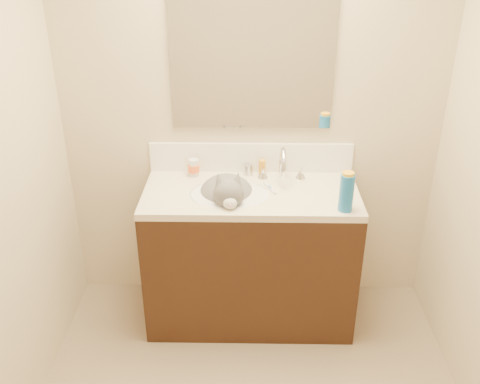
{
  "coord_description": "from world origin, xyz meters",
  "views": [
    {
      "loc": [
        -0.02,
        -1.67,
        2.21
      ],
      "look_at": [
        -0.06,
        0.92,
        0.88
      ],
      "focal_mm": 40.0,
      "sensor_mm": 36.0,
      "label": 1
    }
  ],
  "objects_px": {
    "vanity_cabinet": "(250,258)",
    "pill_bottle": "(194,168)",
    "basin": "(229,205)",
    "faucet": "(282,167)",
    "spray_can": "(346,193)",
    "cat": "(227,196)",
    "amber_bottle": "(262,168)",
    "silver_jar": "(248,170)"
  },
  "relations": [
    {
      "from": "vanity_cabinet",
      "to": "pill_bottle",
      "type": "xyz_separation_m",
      "value": [
        -0.34,
        0.2,
        0.5
      ]
    },
    {
      "from": "faucet",
      "to": "pill_bottle",
      "type": "distance_m",
      "value": 0.52
    },
    {
      "from": "faucet",
      "to": "pill_bottle",
      "type": "bearing_deg",
      "value": 173.18
    },
    {
      "from": "basin",
      "to": "faucet",
      "type": "bearing_deg",
      "value": 29.12
    },
    {
      "from": "basin",
      "to": "pill_bottle",
      "type": "height_order",
      "value": "pill_bottle"
    },
    {
      "from": "silver_jar",
      "to": "spray_can",
      "type": "relative_size",
      "value": 0.32
    },
    {
      "from": "vanity_cabinet",
      "to": "basin",
      "type": "distance_m",
      "value": 0.4
    },
    {
      "from": "cat",
      "to": "pill_bottle",
      "type": "height_order",
      "value": "cat"
    },
    {
      "from": "faucet",
      "to": "cat",
      "type": "xyz_separation_m",
      "value": [
        -0.31,
        -0.15,
        -0.11
      ]
    },
    {
      "from": "vanity_cabinet",
      "to": "cat",
      "type": "bearing_deg",
      "value": -173.55
    },
    {
      "from": "basin",
      "to": "amber_bottle",
      "type": "xyz_separation_m",
      "value": [
        0.19,
        0.25,
        0.12
      ]
    },
    {
      "from": "faucet",
      "to": "amber_bottle",
      "type": "distance_m",
      "value": 0.14
    },
    {
      "from": "faucet",
      "to": "silver_jar",
      "type": "xyz_separation_m",
      "value": [
        -0.2,
        0.08,
        -0.05
      ]
    },
    {
      "from": "vanity_cabinet",
      "to": "silver_jar",
      "type": "relative_size",
      "value": 18.88
    },
    {
      "from": "faucet",
      "to": "cat",
      "type": "bearing_deg",
      "value": -154.02
    },
    {
      "from": "amber_bottle",
      "to": "vanity_cabinet",
      "type": "bearing_deg",
      "value": -106.78
    },
    {
      "from": "vanity_cabinet",
      "to": "spray_can",
      "type": "relative_size",
      "value": 5.97
    },
    {
      "from": "vanity_cabinet",
      "to": "spray_can",
      "type": "distance_m",
      "value": 0.76
    },
    {
      "from": "basin",
      "to": "cat",
      "type": "height_order",
      "value": "cat"
    },
    {
      "from": "cat",
      "to": "pill_bottle",
      "type": "bearing_deg",
      "value": 126.51
    },
    {
      "from": "amber_bottle",
      "to": "cat",
      "type": "bearing_deg",
      "value": -130.48
    },
    {
      "from": "basin",
      "to": "amber_bottle",
      "type": "bearing_deg",
      "value": 53.03
    },
    {
      "from": "pill_bottle",
      "to": "spray_can",
      "type": "relative_size",
      "value": 0.51
    },
    {
      "from": "faucet",
      "to": "cat",
      "type": "relative_size",
      "value": 0.62
    },
    {
      "from": "pill_bottle",
      "to": "amber_bottle",
      "type": "bearing_deg",
      "value": 2.44
    },
    {
      "from": "cat",
      "to": "amber_bottle",
      "type": "xyz_separation_m",
      "value": [
        0.2,
        0.23,
        0.07
      ]
    },
    {
      "from": "cat",
      "to": "spray_can",
      "type": "height_order",
      "value": "spray_can"
    },
    {
      "from": "silver_jar",
      "to": "cat",
      "type": "bearing_deg",
      "value": -115.9
    },
    {
      "from": "basin",
      "to": "pill_bottle",
      "type": "xyz_separation_m",
      "value": [
        -0.22,
        0.23,
        0.12
      ]
    },
    {
      "from": "pill_bottle",
      "to": "silver_jar",
      "type": "bearing_deg",
      "value": 3.51
    },
    {
      "from": "vanity_cabinet",
      "to": "basin",
      "type": "height_order",
      "value": "basin"
    },
    {
      "from": "faucet",
      "to": "amber_bottle",
      "type": "bearing_deg",
      "value": 145.54
    },
    {
      "from": "silver_jar",
      "to": "pill_bottle",
      "type": "bearing_deg",
      "value": -176.49
    },
    {
      "from": "pill_bottle",
      "to": "cat",
      "type": "bearing_deg",
      "value": -46.25
    },
    {
      "from": "silver_jar",
      "to": "amber_bottle",
      "type": "bearing_deg",
      "value": -1.64
    },
    {
      "from": "faucet",
      "to": "silver_jar",
      "type": "relative_size",
      "value": 4.4
    },
    {
      "from": "vanity_cabinet",
      "to": "pill_bottle",
      "type": "distance_m",
      "value": 0.64
    },
    {
      "from": "basin",
      "to": "silver_jar",
      "type": "xyz_separation_m",
      "value": [
        0.1,
        0.25,
        0.1
      ]
    },
    {
      "from": "basin",
      "to": "pill_bottle",
      "type": "bearing_deg",
      "value": 133.42
    },
    {
      "from": "amber_bottle",
      "to": "basin",
      "type": "bearing_deg",
      "value": -126.97
    },
    {
      "from": "vanity_cabinet",
      "to": "amber_bottle",
      "type": "height_order",
      "value": "amber_bottle"
    },
    {
      "from": "silver_jar",
      "to": "amber_bottle",
      "type": "height_order",
      "value": "amber_bottle"
    }
  ]
}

